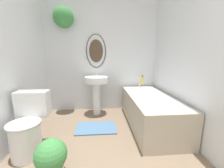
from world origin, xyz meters
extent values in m
cube|color=silver|center=(0.00, 2.93, 1.20)|extent=(2.54, 0.06, 2.40)
ellipsoid|color=#4C3828|center=(-0.13, 2.88, 1.33)|extent=(0.43, 0.02, 0.72)
ellipsoid|color=silver|center=(-0.13, 2.88, 1.33)|extent=(0.39, 0.01, 0.68)
cylinder|color=silver|center=(-0.76, 2.78, 2.06)|extent=(0.18, 0.18, 0.10)
sphere|color=#3D8442|center=(-0.76, 2.78, 1.97)|extent=(0.40, 0.40, 0.40)
cube|color=silver|center=(1.24, 1.45, 1.20)|extent=(0.06, 3.02, 2.40)
cylinder|color=white|center=(-0.95, 1.38, 0.21)|extent=(0.34, 0.34, 0.42)
cylinder|color=silver|center=(-0.95, 1.38, 0.43)|extent=(0.37, 0.37, 0.02)
cube|color=white|center=(-0.95, 1.64, 0.59)|extent=(0.40, 0.19, 0.34)
cylinder|color=white|center=(-0.13, 2.61, 0.34)|extent=(0.16, 0.16, 0.68)
cylinder|color=white|center=(-0.13, 2.61, 0.74)|extent=(0.48, 0.48, 0.12)
cylinder|color=silver|center=(-0.13, 2.75, 0.85)|extent=(0.02, 0.02, 0.10)
cube|color=#B2A893|center=(0.83, 2.05, 0.27)|extent=(0.73, 1.60, 0.53)
cube|color=white|center=(0.83, 2.05, 0.52)|extent=(0.63, 1.50, 0.04)
cylinder|color=silver|center=(0.83, 2.75, 0.57)|extent=(0.04, 0.04, 0.08)
cylinder|color=gold|center=(0.87, 2.72, 0.70)|extent=(0.06, 0.06, 0.17)
cylinder|color=black|center=(0.87, 2.72, 0.80)|extent=(0.03, 0.03, 0.02)
sphere|color=#3D8442|center=(-0.54, 1.04, 0.26)|extent=(0.31, 0.31, 0.31)
cube|color=#4C7093|center=(-0.13, 1.98, 0.01)|extent=(0.67, 0.43, 0.02)
camera|label=1|loc=(-0.04, -0.20, 1.20)|focal=22.00mm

